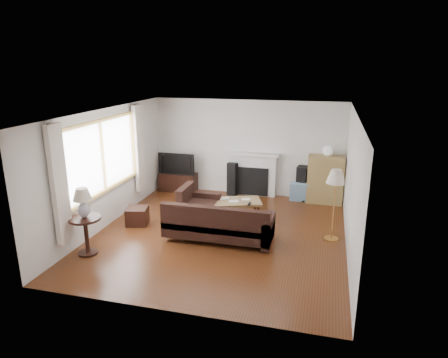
% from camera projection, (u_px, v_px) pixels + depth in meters
% --- Properties ---
extents(room, '(5.10, 5.60, 2.54)m').
position_uv_depth(room, '(220.00, 176.00, 7.90)').
color(room, '#502711').
rests_on(room, ground).
extents(window, '(0.12, 2.74, 1.54)m').
position_uv_depth(window, '(103.00, 156.00, 8.22)').
color(window, olive).
rests_on(window, room).
extents(curtain_near, '(0.10, 0.35, 2.10)m').
position_uv_depth(curtain_near, '(59.00, 185.00, 6.84)').
color(curtain_near, silver).
rests_on(curtain_near, room).
extents(curtain_far, '(0.10, 0.35, 2.10)m').
position_uv_depth(curtain_far, '(139.00, 149.00, 9.66)').
color(curtain_far, silver).
rests_on(curtain_far, room).
extents(fireplace, '(1.40, 0.26, 1.15)m').
position_uv_depth(fireplace, '(252.00, 174.00, 10.50)').
color(fireplace, white).
rests_on(fireplace, room).
extents(tv_stand, '(1.00, 0.45, 0.50)m').
position_uv_depth(tv_stand, '(178.00, 182.00, 10.95)').
color(tv_stand, black).
rests_on(tv_stand, ground).
extents(television, '(1.00, 0.13, 0.58)m').
position_uv_depth(television, '(178.00, 163.00, 10.80)').
color(television, black).
rests_on(television, tv_stand).
extents(speaker_left, '(0.30, 0.34, 0.88)m').
position_uv_depth(speaker_left, '(233.00, 179.00, 10.58)').
color(speaker_left, black).
rests_on(speaker_left, ground).
extents(speaker_right, '(0.29, 0.33, 0.90)m').
position_uv_depth(speaker_right, '(302.00, 183.00, 10.14)').
color(speaker_right, black).
rests_on(speaker_right, ground).
extents(bookshelf, '(0.88, 0.42, 1.21)m').
position_uv_depth(bookshelf, '(325.00, 180.00, 9.92)').
color(bookshelf, '#997E47').
rests_on(bookshelf, ground).
extents(globe_lamp, '(0.25, 0.25, 0.25)m').
position_uv_depth(globe_lamp, '(327.00, 151.00, 9.72)').
color(globe_lamp, white).
rests_on(globe_lamp, bookshelf).
extents(sectional_sofa, '(2.32, 1.69, 0.75)m').
position_uv_depth(sectional_sofa, '(219.00, 222.00, 7.89)').
color(sectional_sofa, black).
rests_on(sectional_sofa, ground).
extents(coffee_table, '(1.29, 0.98, 0.45)m').
position_uv_depth(coffee_table, '(235.00, 210.00, 8.96)').
color(coffee_table, olive).
rests_on(coffee_table, ground).
extents(footstool, '(0.54, 0.54, 0.38)m').
position_uv_depth(footstool, '(137.00, 216.00, 8.71)').
color(footstool, black).
rests_on(footstool, ground).
extents(floor_lamp, '(0.44, 0.44, 1.45)m').
position_uv_depth(floor_lamp, '(334.00, 205.00, 7.81)').
color(floor_lamp, '#CA9046').
rests_on(floor_lamp, ground).
extents(side_table, '(0.58, 0.58, 0.72)m').
position_uv_depth(side_table, '(86.00, 236.00, 7.31)').
color(side_table, black).
rests_on(side_table, ground).
extents(table_lamp, '(0.34, 0.34, 0.55)m').
position_uv_depth(table_lamp, '(83.00, 203.00, 7.13)').
color(table_lamp, silver).
rests_on(table_lamp, side_table).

